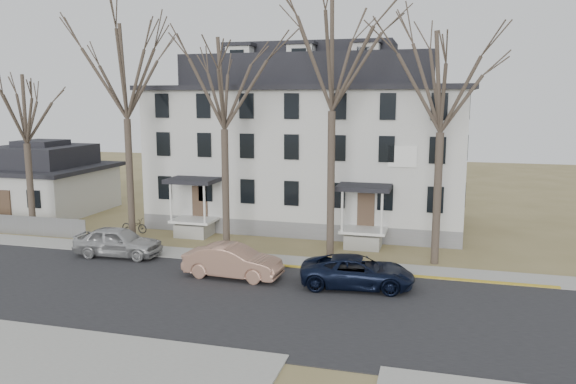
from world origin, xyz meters
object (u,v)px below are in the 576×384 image
(tree_mid_left, at_px, (223,77))
(tree_far_left, at_px, (125,65))
(boarding_house, at_px, (310,144))
(tree_center, at_px, (333,46))
(bicycle_left, at_px, (134,226))
(tree_mid_right, at_px, (443,74))
(car_silver, at_px, (118,242))
(car_tan, at_px, (233,262))
(small_house, at_px, (44,182))
(tree_bungalow, at_px, (24,104))
(car_navy, at_px, (357,273))

(tree_mid_left, bearing_deg, tree_far_left, 180.00)
(boarding_house, bearing_deg, tree_mid_left, -110.20)
(tree_center, distance_m, bicycle_left, 16.83)
(boarding_house, xyz_separation_m, tree_mid_right, (8.50, -8.15, 4.22))
(tree_mid_left, distance_m, car_silver, 10.60)
(tree_mid_right, height_order, car_tan, tree_mid_right)
(boarding_house, relative_size, small_house, 2.39)
(tree_far_left, bearing_deg, car_silver, -72.14)
(boarding_house, height_order, small_house, boarding_house)
(tree_mid_left, bearing_deg, tree_bungalow, 180.00)
(car_silver, distance_m, car_navy, 13.25)
(tree_far_left, height_order, tree_center, tree_center)
(tree_mid_right, height_order, bicycle_left, tree_mid_right)
(tree_far_left, height_order, car_silver, tree_far_left)
(tree_far_left, distance_m, tree_mid_left, 6.05)
(tree_center, bearing_deg, tree_mid_right, 0.00)
(car_silver, bearing_deg, tree_bungalow, 65.60)
(tree_mid_right, distance_m, car_tan, 13.71)
(car_tan, bearing_deg, car_navy, -85.53)
(tree_mid_left, distance_m, tree_center, 6.18)
(tree_far_left, bearing_deg, boarding_house, 42.18)
(small_house, bearing_deg, tree_center, -15.08)
(tree_mid_left, xyz_separation_m, car_tan, (2.26, -4.95, -8.83))
(tree_mid_left, height_order, tree_mid_right, same)
(boarding_house, distance_m, car_navy, 14.73)
(tree_far_left, height_order, tree_mid_left, tree_far_left)
(tree_mid_right, xyz_separation_m, car_silver, (-16.47, -3.18, -8.80))
(tree_center, bearing_deg, small_house, 164.92)
(tree_center, height_order, bicycle_left, tree_center)
(car_tan, bearing_deg, tree_center, -33.89)
(tree_mid_left, bearing_deg, small_house, 159.97)
(tree_bungalow, bearing_deg, tree_center, 0.00)
(small_house, relative_size, car_navy, 1.71)
(tree_mid_right, distance_m, car_navy, 10.65)
(tree_center, bearing_deg, boarding_house, 110.20)
(car_silver, xyz_separation_m, bicycle_left, (-1.96, 5.00, -0.34))
(tree_mid_left, distance_m, bicycle_left, 11.61)
(car_silver, relative_size, bicycle_left, 2.66)
(boarding_house, xyz_separation_m, tree_bungalow, (-16.00, -8.15, 2.74))
(tree_far_left, distance_m, car_navy, 17.81)
(tree_far_left, relative_size, tree_center, 0.93)
(tree_far_left, relative_size, tree_mid_left, 1.08)
(boarding_house, xyz_separation_m, tree_far_left, (-9.00, -8.15, 4.96))
(small_house, bearing_deg, boarding_house, 5.59)
(car_navy, relative_size, bicycle_left, 2.86)
(boarding_house, distance_m, tree_far_left, 13.12)
(tree_mid_right, bearing_deg, tree_far_left, 180.00)
(boarding_house, relative_size, car_navy, 4.10)
(boarding_house, xyz_separation_m, tree_center, (3.00, -8.15, 5.71))
(boarding_house, height_order, tree_bungalow, boarding_house)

